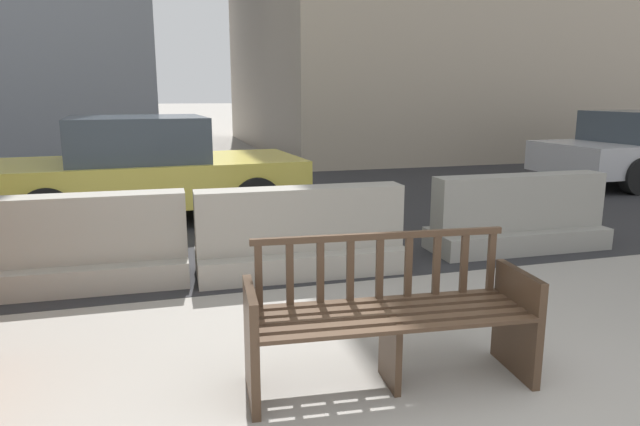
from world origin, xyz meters
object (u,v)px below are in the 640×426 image
at_px(jersey_barrier_centre, 301,238).
at_px(car_taxi_near, 148,170).
at_px(jersey_barrier_left, 72,250).
at_px(street_bench, 389,320).
at_px(jersey_barrier_right, 518,219).

xyz_separation_m(jersey_barrier_centre, car_taxi_near, (-1.41, 2.99, 0.34)).
bearing_deg(jersey_barrier_left, car_taxi_near, 76.99).
relative_size(street_bench, jersey_barrier_centre, 0.86).
height_order(jersey_barrier_right, car_taxi_near, car_taxi_near).
bearing_deg(jersey_barrier_centre, jersey_barrier_right, 3.57).
bearing_deg(jersey_barrier_right, jersey_barrier_left, -179.83).
distance_m(jersey_barrier_centre, jersey_barrier_right, 2.54).
xyz_separation_m(jersey_barrier_centre, jersey_barrier_right, (2.54, 0.16, 0.00)).
relative_size(jersey_barrier_left, jersey_barrier_right, 1.00).
xyz_separation_m(jersey_barrier_right, car_taxi_near, (-3.95, 2.83, 0.34)).
bearing_deg(jersey_barrier_centre, jersey_barrier_left, 176.01).
relative_size(jersey_barrier_centre, jersey_barrier_left, 1.00).
height_order(jersey_barrier_left, jersey_barrier_right, same).
distance_m(street_bench, jersey_barrier_left, 3.15).
height_order(jersey_barrier_centre, car_taxi_near, car_taxi_near).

